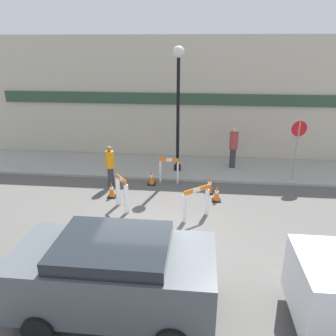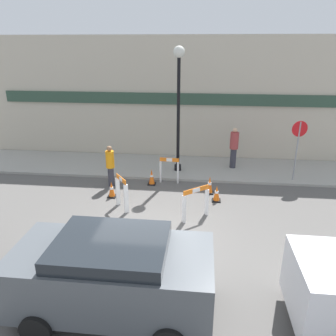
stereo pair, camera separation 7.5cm
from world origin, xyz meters
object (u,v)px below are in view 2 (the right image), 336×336
person_worker (110,165)px  person_pedestrian (234,147)px  stop_sign (298,141)px  parked_car_1 (113,272)px  streetlamp_post (179,94)px

person_worker → person_pedestrian: (4.74, 2.31, 0.17)m
person_pedestrian → stop_sign: bearing=134.1°
person_worker → parked_car_1: parked_car_1 is taller
stop_sign → person_worker: bearing=-1.4°
parked_car_1 → person_pedestrian: bearing=70.5°
streetlamp_post → stop_sign: streetlamp_post is taller
person_pedestrian → parked_car_1: 8.92m
person_worker → person_pedestrian: size_ratio=0.92×
person_worker → stop_sign: bearing=32.1°
stop_sign → parked_car_1: stop_sign is taller
person_worker → parked_car_1: 6.35m
streetlamp_post → parked_car_1: 8.20m
streetlamp_post → stop_sign: 4.90m
parked_car_1 → stop_sign: bearing=54.2°
person_pedestrian → person_worker: bearing=7.5°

